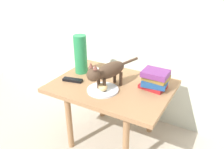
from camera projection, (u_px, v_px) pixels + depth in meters
The scene contains 9 objects.
ground_plane at pixel (112, 138), 1.91m from camera, with size 6.00×6.00×0.00m, color #B2A899.
side_table at pixel (112, 92), 1.72m from camera, with size 0.86×0.63×0.50m.
plate at pixel (103, 90), 1.61m from camera, with size 0.22×0.22×0.01m, color silver.
bread_roll at pixel (103, 87), 1.58m from camera, with size 0.08×0.06×0.05m, color #E0BC7A.
cat at pixel (107, 71), 1.59m from camera, with size 0.18×0.46×0.23m.
book_stack at pixel (155, 79), 1.62m from camera, with size 0.20×0.16×0.14m.
green_vase at pixel (81, 54), 1.82m from camera, with size 0.10×0.10×0.31m, color #288C51.
candle_jar at pixel (94, 74), 1.76m from camera, with size 0.07×0.07×0.08m.
tv_remote at pixel (73, 80), 1.74m from camera, with size 0.15×0.04×0.02m, color black.
Camera 1 is at (0.73, -1.31, 1.30)m, focal length 37.19 mm.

